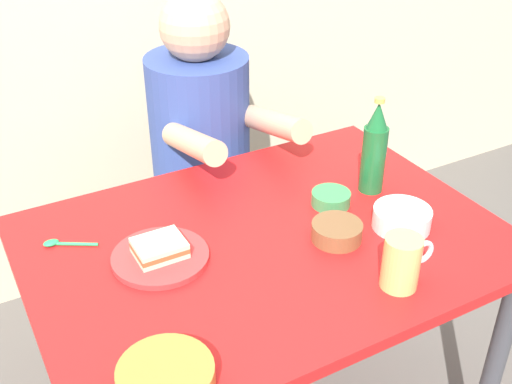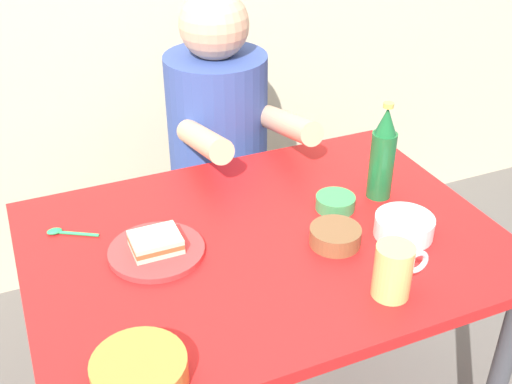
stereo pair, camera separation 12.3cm
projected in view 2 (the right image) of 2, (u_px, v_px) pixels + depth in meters
The scene contains 12 objects.
dining_table at pixel (264, 269), 1.53m from camera, with size 1.10×0.80×0.74m.
stool at pixel (221, 225), 2.22m from camera, with size 0.34×0.34×0.45m.
person_seated at pixel (218, 119), 1.99m from camera, with size 0.33×0.56×0.72m.
plate_orange at pixel (157, 251), 1.43m from camera, with size 0.22×0.22×0.01m, color red.
sandwich at pixel (156, 242), 1.42m from camera, with size 0.11×0.09×0.04m.
beer_mug at pixel (394, 271), 1.28m from camera, with size 0.13×0.08×0.12m.
beer_bottle at pixel (383, 155), 1.59m from camera, with size 0.06×0.06×0.26m.
rice_bowl_white at pixel (404, 225), 1.48m from camera, with size 0.14×0.14×0.05m.
dip_bowl_green at pixel (335, 202), 1.58m from camera, with size 0.10×0.10×0.03m.
soup_bowl_orange at pixel (139, 371), 1.09m from camera, with size 0.17×0.17×0.05m.
condiment_bowl_brown at pixel (335, 235), 1.45m from camera, with size 0.12×0.12×0.04m.
spoon at pixel (63, 232), 1.50m from camera, with size 0.11×0.07×0.01m.
Camera 2 is at (-0.50, -1.10, 1.61)m, focal length 44.10 mm.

